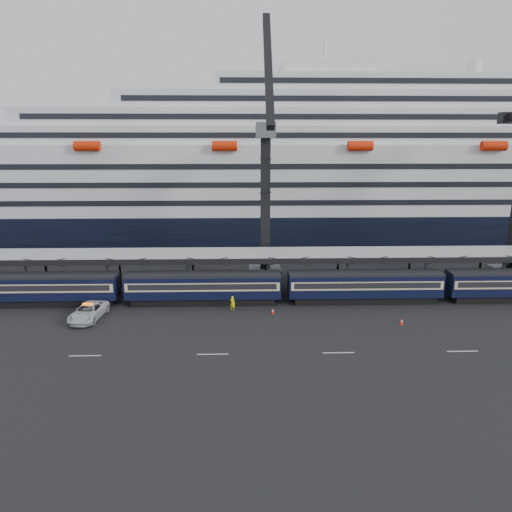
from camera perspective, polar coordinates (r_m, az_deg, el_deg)
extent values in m
plane|color=black|center=(53.11, 24.51, -8.86)|extent=(260.00, 260.00, 0.00)
cube|color=beige|center=(46.79, -20.58, -11.59)|extent=(3.00, 0.15, 0.02)
cube|color=beige|center=(44.40, -5.44, -12.12)|extent=(3.00, 0.15, 0.02)
cube|color=beige|center=(45.18, 10.26, -11.81)|extent=(3.00, 0.15, 0.02)
cube|color=beige|center=(48.99, 24.40, -10.79)|extent=(3.00, 0.15, 0.02)
cube|color=black|center=(62.30, -25.26, -5.15)|extent=(17.48, 2.40, 0.90)
cube|color=black|center=(61.76, -25.43, -3.57)|extent=(19.00, 2.80, 2.70)
cube|color=beige|center=(61.68, -25.46, -3.30)|extent=(18.62, 2.92, 1.05)
cube|color=black|center=(61.67, -25.47, -3.26)|extent=(17.86, 2.98, 0.70)
cube|color=black|center=(61.36, -25.58, -2.23)|extent=(19.00, 2.50, 0.35)
cube|color=black|center=(57.25, -6.53, -5.47)|extent=(17.48, 2.40, 0.90)
cube|color=black|center=(56.67, -6.58, -3.76)|extent=(19.00, 2.80, 2.70)
cube|color=beige|center=(56.58, -6.59, -3.47)|extent=(18.62, 2.92, 1.05)
cube|color=black|center=(56.56, -6.59, -3.42)|extent=(17.86, 2.98, 0.70)
cube|color=black|center=(56.23, -6.62, -2.31)|extent=(19.00, 2.50, 0.35)
cube|color=black|center=(58.94, 13.31, -5.19)|extent=(17.48, 2.40, 0.90)
cube|color=black|center=(58.38, 13.41, -3.52)|extent=(19.00, 2.80, 2.70)
cube|color=beige|center=(58.29, 13.43, -3.24)|extent=(18.62, 2.92, 1.05)
cube|color=black|center=(58.28, 13.43, -3.20)|extent=(17.86, 2.98, 0.70)
cube|color=black|center=(57.95, 13.49, -2.11)|extent=(19.00, 2.50, 0.35)
cube|color=gray|center=(63.69, 19.64, 0.45)|extent=(130.00, 6.00, 0.25)
cube|color=black|center=(61.06, 20.60, -0.50)|extent=(130.00, 0.25, 0.70)
cube|color=black|center=(66.48, 18.71, 0.82)|extent=(130.00, 0.25, 0.70)
cube|color=black|center=(63.51, -26.70, -2.82)|extent=(0.25, 0.25, 5.40)
cube|color=black|center=(68.41, -24.77, -1.46)|extent=(0.25, 0.25, 5.40)
cube|color=black|center=(59.93, -18.01, -2.93)|extent=(0.25, 0.25, 5.40)
cube|color=black|center=(65.10, -16.66, -1.48)|extent=(0.25, 0.25, 5.40)
cube|color=black|center=(57.88, -8.47, -2.97)|extent=(0.25, 0.25, 5.40)
cube|color=black|center=(63.22, -7.87, -1.47)|extent=(0.25, 0.25, 5.40)
cube|color=black|center=(57.52, 1.48, -2.92)|extent=(0.25, 0.25, 5.40)
cube|color=black|center=(62.89, 1.22, -1.41)|extent=(0.25, 0.25, 5.40)
cube|color=black|center=(58.88, 11.26, -2.79)|extent=(0.25, 0.25, 5.40)
cube|color=black|center=(64.14, 10.18, -1.33)|extent=(0.25, 0.25, 5.40)
cube|color=black|center=(61.85, 20.34, -2.60)|extent=(0.25, 0.25, 5.40)
cube|color=black|center=(66.87, 18.61, -1.22)|extent=(0.25, 0.25, 5.40)
cube|color=black|center=(66.21, 28.41, -2.37)|extent=(0.25, 0.25, 5.40)
cube|color=black|center=(70.92, 26.22, -1.10)|extent=(0.25, 0.25, 5.40)
cube|color=black|center=(93.97, 12.68, 4.00)|extent=(200.00, 28.00, 7.00)
cube|color=silver|center=(92.80, 13.00, 9.78)|extent=(190.00, 26.88, 12.00)
cube|color=silver|center=(92.56, 13.26, 14.40)|extent=(160.00, 24.64, 3.00)
cube|color=black|center=(80.64, 15.51, 14.34)|extent=(153.60, 0.12, 0.90)
cube|color=silver|center=(92.64, 13.37, 16.26)|extent=(124.00, 21.84, 3.00)
cube|color=black|center=(82.06, 15.37, 16.44)|extent=(119.04, 0.12, 0.90)
cube|color=silver|center=(92.81, 13.48, 18.10)|extent=(90.00, 19.04, 3.00)
cube|color=black|center=(83.60, 15.22, 18.47)|extent=(86.40, 0.12, 0.90)
cube|color=silver|center=(93.08, 13.60, 19.94)|extent=(56.00, 16.24, 3.00)
cube|color=black|center=(85.23, 15.08, 20.42)|extent=(53.76, 0.12, 0.90)
cube|color=silver|center=(91.74, 8.49, 21.83)|extent=(16.00, 12.00, 2.50)
cylinder|color=silver|center=(100.24, 25.56, 20.30)|extent=(2.80, 2.80, 3.00)
cylinder|color=red|center=(79.69, -20.36, 12.76)|extent=(4.00, 1.60, 1.60)
cylinder|color=red|center=(75.70, -3.94, 13.56)|extent=(4.00, 1.60, 1.60)
cylinder|color=red|center=(77.97, 12.90, 13.26)|extent=(4.00, 1.60, 1.60)
cylinder|color=red|center=(86.00, 27.58, 12.10)|extent=(4.00, 1.60, 1.60)
cube|color=#4F5257|center=(65.47, 1.12, -2.33)|extent=(4.50, 4.50, 2.00)
cube|color=black|center=(63.34, 1.17, 6.37)|extent=(1.30, 1.30, 18.00)
cube|color=#4F5257|center=(62.76, 1.21, 15.46)|extent=(2.60, 3.20, 2.00)
cube|color=black|center=(57.55, 1.54, 22.45)|extent=(0.90, 12.26, 14.37)
cube|color=black|center=(65.27, 1.11, 15.41)|extent=(0.90, 5.04, 0.90)
cube|color=black|center=(67.79, 1.01, 15.20)|extent=(2.20, 1.60, 1.60)
cube|color=#4F5257|center=(74.78, 29.06, -2.05)|extent=(4.50, 4.50, 2.00)
cube|color=black|center=(77.29, 28.94, 14.87)|extent=(2.20, 1.60, 1.60)
imported|color=silver|center=(55.32, -20.22, -6.56)|extent=(3.44, 6.45, 1.73)
imported|color=#F9FF0D|center=(54.54, -2.95, -5.92)|extent=(0.77, 0.67, 1.78)
cube|color=red|center=(55.39, -20.62, -7.50)|extent=(0.43, 0.43, 0.04)
cone|color=red|center=(55.24, -20.66, -7.09)|extent=(0.36, 0.36, 0.81)
cylinder|color=white|center=(55.24, -20.66, -7.09)|extent=(0.30, 0.30, 0.13)
cube|color=red|center=(53.83, 2.13, -7.19)|extent=(0.34, 0.34, 0.04)
cone|color=red|center=(53.71, 2.13, -6.85)|extent=(0.28, 0.28, 0.64)
cylinder|color=white|center=(53.71, 2.13, -6.85)|extent=(0.24, 0.24, 0.11)
cube|color=red|center=(53.29, 17.72, -8.12)|extent=(0.36, 0.36, 0.04)
cone|color=red|center=(53.16, 17.75, -7.76)|extent=(0.30, 0.30, 0.68)
cylinder|color=white|center=(53.16, 17.75, -7.76)|extent=(0.26, 0.26, 0.11)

